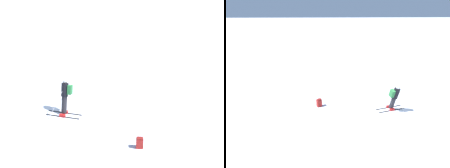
{
  "view_description": "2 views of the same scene",
  "coord_description": "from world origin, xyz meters",
  "views": [
    {
      "loc": [
        13.02,
        9.45,
        9.59
      ],
      "look_at": [
        -0.84,
        1.85,
        1.47
      ],
      "focal_mm": 60.0,
      "sensor_mm": 36.0,
      "label": 1
    },
    {
      "loc": [
        -8.32,
        3.75,
        5.52
      ],
      "look_at": [
        0.63,
        3.18,
        1.74
      ],
      "focal_mm": 28.0,
      "sensor_mm": 36.0,
      "label": 2
    }
  ],
  "objects": [
    {
      "name": "ground_plane",
      "position": [
        0.0,
        0.0,
        0.0
      ],
      "size": [
        300.0,
        300.0,
        0.0
      ],
      "primitive_type": "plane",
      "color": "white"
    },
    {
      "name": "spare_backpack",
      "position": [
        1.24,
        4.31,
        0.24
      ],
      "size": [
        0.33,
        0.37,
        0.5
      ],
      "rotation": [
        0.0,
        0.0,
        5.16
      ],
      "color": "#AD231E",
      "rests_on": "ground"
    },
    {
      "name": "skier",
      "position": [
        0.38,
        -0.04,
        1.0
      ],
      "size": [
        1.37,
        1.78,
        1.82
      ],
      "rotation": [
        0.0,
        0.0,
        0.25
      ],
      "color": "black",
      "rests_on": "ground"
    }
  ]
}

